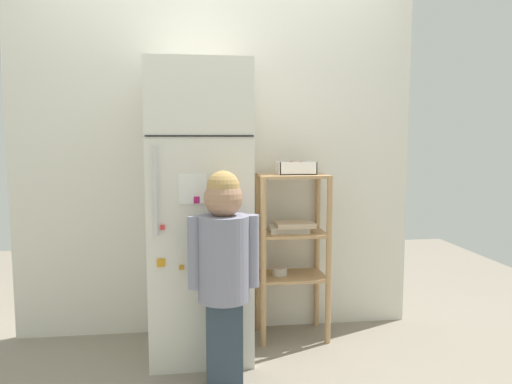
{
  "coord_description": "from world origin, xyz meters",
  "views": [
    {
      "loc": [
        -0.17,
        -2.91,
        1.29
      ],
      "look_at": [
        0.21,
        0.02,
        0.97
      ],
      "focal_mm": 34.68,
      "sensor_mm": 36.0,
      "label": 1
    }
  ],
  "objects_px": {
    "refrigerator": "(200,211)",
    "fruit_bin": "(297,168)",
    "child_standing": "(224,258)",
    "pantry_shelf_unit": "(291,239)"
  },
  "relations": [
    {
      "from": "refrigerator",
      "to": "fruit_bin",
      "type": "bearing_deg",
      "value": 12.87
    },
    {
      "from": "refrigerator",
      "to": "pantry_shelf_unit",
      "type": "bearing_deg",
      "value": 13.48
    },
    {
      "from": "refrigerator",
      "to": "child_standing",
      "type": "relative_size",
      "value": 1.52
    },
    {
      "from": "refrigerator",
      "to": "pantry_shelf_unit",
      "type": "distance_m",
      "value": 0.64
    },
    {
      "from": "refrigerator",
      "to": "fruit_bin",
      "type": "relative_size",
      "value": 7.27
    },
    {
      "from": "refrigerator",
      "to": "fruit_bin",
      "type": "distance_m",
      "value": 0.68
    },
    {
      "from": "child_standing",
      "to": "fruit_bin",
      "type": "height_order",
      "value": "fruit_bin"
    },
    {
      "from": "refrigerator",
      "to": "fruit_bin",
      "type": "height_order",
      "value": "refrigerator"
    },
    {
      "from": "child_standing",
      "to": "fruit_bin",
      "type": "bearing_deg",
      "value": 49.69
    },
    {
      "from": "child_standing",
      "to": "pantry_shelf_unit",
      "type": "bearing_deg",
      "value": 51.63
    }
  ]
}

